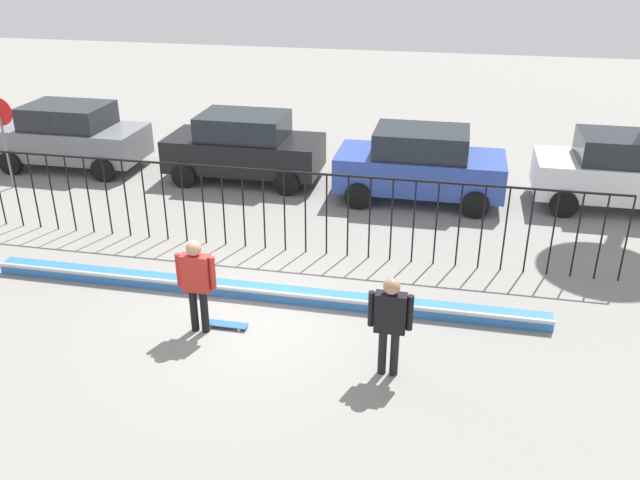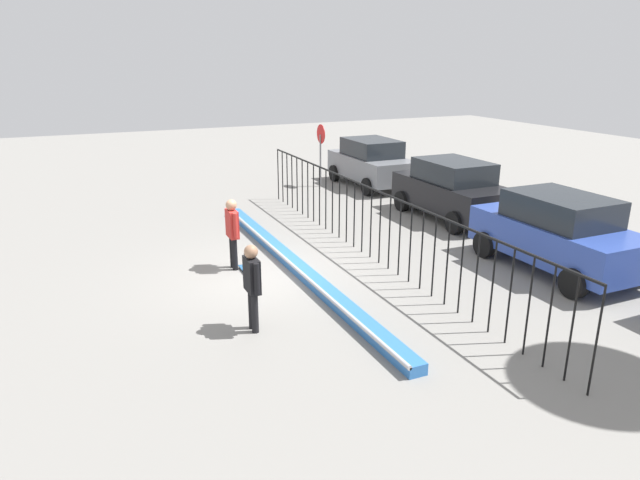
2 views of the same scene
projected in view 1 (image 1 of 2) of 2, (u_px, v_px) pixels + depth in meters
ground_plane at (244, 320)px, 12.22m from camera, size 60.00×60.00×0.00m
bowl_coping_ledge at (258, 292)px, 12.93m from camera, size 11.00×0.40×0.27m
perimeter_fence at (284, 202)px, 14.40m from camera, size 14.04×0.04×1.87m
skateboarder at (196, 278)px, 11.45m from camera, size 0.71×0.27×1.77m
skateboard at (226, 324)px, 11.98m from camera, size 0.80×0.20×0.07m
camera_operator at (390, 318)px, 10.32m from camera, size 0.70×0.26×1.74m
parked_car_gray at (71, 136)px, 19.63m from camera, size 4.30×2.12×1.90m
parked_car_black at (244, 147)px, 18.65m from camera, size 4.30×2.12×1.90m
parked_car_blue at (420, 164)px, 17.26m from camera, size 4.30×2.12×1.90m
parked_car_white at (624, 171)px, 16.76m from camera, size 4.30×2.12×1.90m
stop_sign at (3, 130)px, 17.81m from camera, size 0.76×0.07×2.50m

